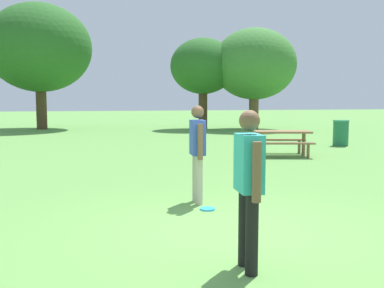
{
  "coord_description": "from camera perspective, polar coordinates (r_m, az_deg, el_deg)",
  "views": [
    {
      "loc": [
        -1.76,
        -5.36,
        1.75
      ],
      "look_at": [
        -0.15,
        1.74,
        1.0
      ],
      "focal_mm": 41.11,
      "sensor_mm": 36.0,
      "label": 1
    }
  ],
  "objects": [
    {
      "name": "tree_far_right",
      "position": [
        25.66,
        1.44,
        10.0
      ],
      "size": [
        3.77,
        3.77,
        5.23
      ],
      "color": "#4C3823",
      "rests_on": "ground"
    },
    {
      "name": "ground_plane",
      "position": [
        5.91,
        5.24,
        -11.37
      ],
      "size": [
        120.0,
        120.0,
        0.0
      ],
      "primitive_type": "plane",
      "color": "#609947"
    },
    {
      "name": "frisbee",
      "position": [
        7.04,
        2.02,
        -8.42
      ],
      "size": [
        0.24,
        0.24,
        0.03
      ],
      "primitive_type": "cylinder",
      "color": "#2D9EDB",
      "rests_on": "ground"
    },
    {
      "name": "person_thrower",
      "position": [
        4.47,
        7.37,
        -4.59
      ],
      "size": [
        0.24,
        0.61,
        1.64
      ],
      "color": "black",
      "rests_on": "ground"
    },
    {
      "name": "picnic_table_near",
      "position": [
        13.84,
        11.63,
        0.83
      ],
      "size": [
        1.99,
        1.78,
        0.77
      ],
      "color": "olive",
      "rests_on": "ground"
    },
    {
      "name": "tree_slender_mid",
      "position": [
        25.65,
        8.1,
        10.2
      ],
      "size": [
        4.75,
        4.75,
        5.75
      ],
      "color": "brown",
      "rests_on": "ground"
    },
    {
      "name": "person_catcher",
      "position": [
        7.33,
        0.72,
        -0.45
      ],
      "size": [
        0.24,
        0.61,
        1.64
      ],
      "color": "#B7AD93",
      "rests_on": "ground"
    },
    {
      "name": "trash_can_beside_table",
      "position": [
        17.34,
        18.74,
        1.37
      ],
      "size": [
        0.59,
        0.59,
        0.96
      ],
      "color": "#237047",
      "rests_on": "ground"
    },
    {
      "name": "tree_broad_center",
      "position": [
        27.03,
        -19.19,
        11.66
      ],
      "size": [
        5.89,
        5.89,
        7.15
      ],
      "color": "#4C3823",
      "rests_on": "ground"
    }
  ]
}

